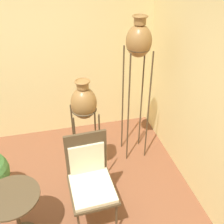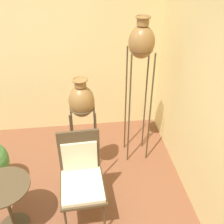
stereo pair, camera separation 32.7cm
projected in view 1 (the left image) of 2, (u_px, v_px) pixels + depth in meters
The scene contains 5 objects.
wall_back at pixel (19, 53), 3.63m from camera, with size 7.89×0.06×2.70m.
vase_stand_tall at pixel (139, 45), 3.07m from camera, with size 0.31×0.31×1.97m.
vase_stand_medium at pixel (84, 105), 2.91m from camera, with size 0.30×0.30×1.42m.
chair at pixel (90, 176), 2.74m from camera, with size 0.49×0.54×1.03m.
side_table at pixel (14, 208), 2.54m from camera, with size 0.54×0.54×0.64m.
Camera 1 is at (0.43, -1.73, 2.62)m, focal length 42.00 mm.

